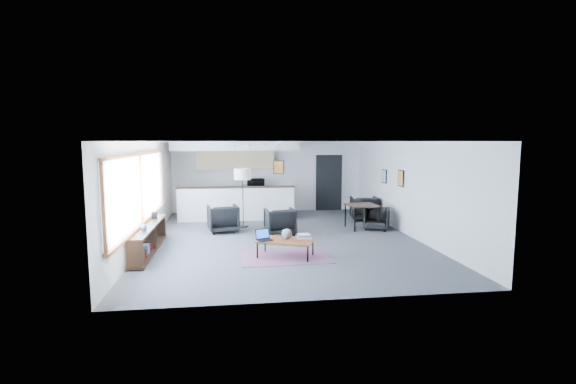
{
  "coord_description": "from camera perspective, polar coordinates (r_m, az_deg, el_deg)",
  "views": [
    {
      "loc": [
        -1.33,
        -10.96,
        2.59
      ],
      "look_at": [
        0.2,
        0.4,
        1.21
      ],
      "focal_mm": 26.0,
      "sensor_mm": 36.0,
      "label": 1
    }
  ],
  "objects": [
    {
      "name": "wall_art_lower",
      "position": [
        12.38,
        15.17,
        1.83
      ],
      "size": [
        0.03,
        0.38,
        0.48
      ],
      "color": "black",
      "rests_on": "room"
    },
    {
      "name": "window",
      "position": [
        10.35,
        -19.52,
        0.19
      ],
      "size": [
        0.1,
        5.95,
        1.66
      ],
      "color": "#8CBFFF",
      "rests_on": "room"
    },
    {
      "name": "doorway",
      "position": [
        15.88,
        5.58,
        1.38
      ],
      "size": [
        1.1,
        0.12,
        2.15
      ],
      "color": "black",
      "rests_on": "room"
    },
    {
      "name": "console",
      "position": [
        10.36,
        -18.55,
        -6.11
      ],
      "size": [
        0.35,
        3.0,
        0.8
      ],
      "color": "black",
      "rests_on": "floor"
    },
    {
      "name": "dining_chair_far",
      "position": [
        14.1,
        10.31,
        -2.29
      ],
      "size": [
        0.8,
        0.76,
        0.73
      ],
      "primitive_type": "imported",
      "rotation": [
        0.0,
        0.0,
        3.0
      ],
      "color": "black",
      "rests_on": "floor"
    },
    {
      "name": "armchair_right",
      "position": [
        11.69,
        -1.09,
        -3.86
      ],
      "size": [
        0.87,
        0.82,
        0.82
      ],
      "primitive_type": "imported",
      "rotation": [
        0.0,
        0.0,
        3.24
      ],
      "color": "black",
      "rests_on": "floor"
    },
    {
      "name": "microwave",
      "position": [
        15.21,
        -4.44,
        1.35
      ],
      "size": [
        0.62,
        0.39,
        0.4
      ],
      "primitive_type": "imported",
      "rotation": [
        0.0,
        0.0,
        0.12
      ],
      "color": "black",
      "rests_on": "kitchenette"
    },
    {
      "name": "ceramic_pot",
      "position": [
        9.45,
        -0.17,
        -5.75
      ],
      "size": [
        0.23,
        0.23,
        0.23
      ],
      "rotation": [
        0.0,
        0.0,
        -0.32
      ],
      "color": "gray",
      "rests_on": "coffee_table"
    },
    {
      "name": "laptop",
      "position": [
        9.4,
        -3.37,
        -6.14
      ],
      "size": [
        0.41,
        0.37,
        0.24
      ],
      "rotation": [
        0.0,
        0.0,
        0.39
      ],
      "color": "black",
      "rests_on": "coffee_table"
    },
    {
      "name": "kilim_rug",
      "position": [
        9.54,
        -0.34,
        -8.83
      ],
      "size": [
        2.04,
        1.41,
        0.01
      ],
      "rotation": [
        0.0,
        0.0,
        0.02
      ],
      "color": "#65394F",
      "rests_on": "floor"
    },
    {
      "name": "coffee_table",
      "position": [
        9.45,
        -0.34,
        -6.67
      ],
      "size": [
        1.4,
        1.09,
        0.41
      ],
      "rotation": [
        0.0,
        0.0,
        -0.39
      ],
      "color": "brown",
      "rests_on": "floor"
    },
    {
      "name": "dining_table",
      "position": [
        12.66,
        10.1,
        -1.99
      ],
      "size": [
        0.94,
        0.94,
        0.72
      ],
      "rotation": [
        0.0,
        0.0,
        0.1
      ],
      "color": "black",
      "rests_on": "floor"
    },
    {
      "name": "kitchenette",
      "position": [
        14.72,
        -7.14,
        2.11
      ],
      "size": [
        4.2,
        1.96,
        2.6
      ],
      "color": "white",
      "rests_on": "floor"
    },
    {
      "name": "floor_lamp",
      "position": [
        12.66,
        -6.22,
        2.15
      ],
      "size": [
        0.67,
        0.67,
        1.79
      ],
      "rotation": [
        0.0,
        0.0,
        0.39
      ],
      "color": "black",
      "rests_on": "floor"
    },
    {
      "name": "room",
      "position": [
        11.12,
        -0.75,
        0.22
      ],
      "size": [
        7.02,
        9.02,
        2.62
      ],
      "color": "#474749",
      "rests_on": "ground"
    },
    {
      "name": "coaster",
      "position": [
        9.19,
        0.07,
        -6.85
      ],
      "size": [
        0.11,
        0.11,
        0.01
      ],
      "rotation": [
        0.0,
        0.0,
        0.35
      ],
      "color": "#E5590C",
      "rests_on": "coffee_table"
    },
    {
      "name": "book_stack",
      "position": [
        9.55,
        2.22,
        -6.05
      ],
      "size": [
        0.33,
        0.27,
        0.1
      ],
      "rotation": [
        0.0,
        0.0,
        -0.04
      ],
      "color": "silver",
      "rests_on": "coffee_table"
    },
    {
      "name": "wall_art_upper",
      "position": [
        13.58,
        13.05,
        2.11
      ],
      "size": [
        0.03,
        0.34,
        0.44
      ],
      "color": "black",
      "rests_on": "room"
    },
    {
      "name": "track_light",
      "position": [
        13.18,
        -4.49,
        6.6
      ],
      "size": [
        1.6,
        0.07,
        0.15
      ],
      "color": "silver",
      "rests_on": "room"
    },
    {
      "name": "dining_chair_near",
      "position": [
        12.64,
        12.03,
        -3.67
      ],
      "size": [
        0.78,
        0.76,
        0.62
      ],
      "primitive_type": "imported",
      "rotation": [
        0.0,
        0.0,
        -0.43
      ],
      "color": "black",
      "rests_on": "floor"
    },
    {
      "name": "armchair_left",
      "position": [
        12.19,
        -8.88,
        -3.41
      ],
      "size": [
        0.95,
        0.91,
        0.86
      ],
      "primitive_type": "imported",
      "rotation": [
        0.0,
        0.0,
        3.31
      ],
      "color": "black",
      "rests_on": "floor"
    }
  ]
}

